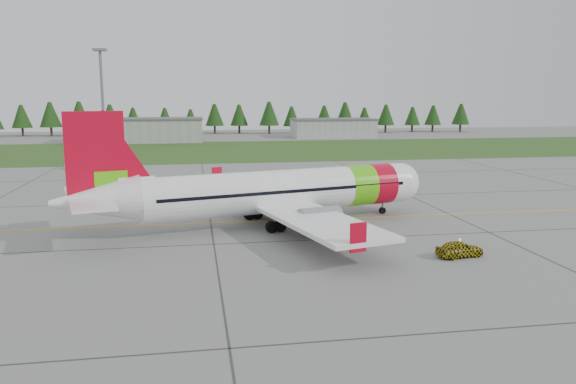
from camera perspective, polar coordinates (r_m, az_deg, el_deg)
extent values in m
plane|color=gray|center=(50.55, 9.76, -4.52)|extent=(320.00, 320.00, 0.00)
cylinder|color=white|center=(54.30, -0.53, 0.11)|extent=(27.38, 10.75, 4.08)
sphere|color=white|center=(60.96, 11.28, 0.99)|extent=(4.08, 4.08, 4.08)
cone|color=white|center=(50.02, -18.99, -0.83)|extent=(8.12, 5.78, 4.08)
cube|color=black|center=(61.09, 11.53, 1.35)|extent=(2.30, 3.05, 0.59)
cylinder|color=#5DD810|center=(58.12, 7.06, 0.68)|extent=(3.68, 4.71, 4.16)
cylinder|color=red|center=(59.44, 9.14, 0.83)|extent=(3.27, 4.61, 4.16)
cube|color=white|center=(54.30, -1.03, -1.12)|extent=(13.94, 33.88, 0.38)
cube|color=red|center=(69.33, -7.24, 1.66)|extent=(1.26, 0.50, 2.09)
cube|color=red|center=(39.22, 7.14, -4.61)|extent=(1.26, 0.50, 2.09)
cylinder|color=gray|center=(60.23, -1.80, -0.60)|extent=(4.20, 3.07, 2.20)
cylinder|color=gray|center=(49.97, 3.22, -2.77)|extent=(4.20, 3.07, 2.20)
cube|color=red|center=(49.54, -18.97, 3.17)|extent=(4.76, 1.57, 7.96)
cube|color=#5DD810|center=(49.95, -17.51, 0.63)|extent=(2.75, 1.11, 2.51)
cube|color=white|center=(49.93, -19.60, -0.58)|extent=(6.25, 12.50, 0.23)
cylinder|color=slate|center=(60.22, 9.57, -1.49)|extent=(0.19, 0.19, 1.47)
cylinder|color=black|center=(60.29, 9.56, -1.85)|extent=(0.76, 0.46, 0.71)
cylinder|color=slate|center=(56.80, -3.16, -1.78)|extent=(0.23, 0.23, 1.99)
cylinder|color=black|center=(56.75, -3.55, -2.26)|extent=(1.17, 0.73, 1.09)
cylinder|color=slate|center=(51.49, -0.82, -2.98)|extent=(0.23, 0.23, 1.99)
cylinder|color=black|center=(51.43, -1.25, -3.51)|extent=(1.17, 0.73, 1.09)
imported|color=#D3BB0B|center=(45.34, 17.10, -4.04)|extent=(1.51, 1.70, 3.74)
imported|color=silver|center=(102.89, -21.04, 3.40)|extent=(1.69, 1.63, 4.20)
cube|color=#30561E|center=(129.80, -2.29, 4.31)|extent=(320.00, 50.00, 0.03)
cube|color=gold|center=(57.94, 7.15, -2.60)|extent=(120.00, 0.25, 0.02)
cube|color=#A8A8A3|center=(157.02, -14.63, 6.05)|extent=(32.00, 14.00, 6.00)
cube|color=#A8A8A3|center=(169.60, 4.58, 6.45)|extent=(24.00, 12.00, 5.20)
cylinder|color=slate|center=(105.33, -18.28, 8.01)|extent=(0.50, 0.50, 20.00)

